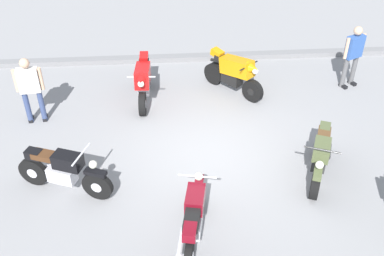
# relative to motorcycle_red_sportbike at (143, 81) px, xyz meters

# --- Properties ---
(ground_plane) EXTENTS (40.00, 40.00, 0.00)m
(ground_plane) POSITION_rel_motorcycle_red_sportbike_xyz_m (1.55, -2.39, -0.59)
(ground_plane) COLOR gray
(curb_edge) EXTENTS (14.00, 0.30, 0.15)m
(curb_edge) POSITION_rel_motorcycle_red_sportbike_xyz_m (1.55, 2.21, -0.52)
(curb_edge) COLOR gray
(curb_edge) RESTS_ON ground
(motorcycle_red_sportbike) EXTENTS (0.70, 1.96, 1.14)m
(motorcycle_red_sportbike) POSITION_rel_motorcycle_red_sportbike_xyz_m (0.00, 0.00, 0.00)
(motorcycle_red_sportbike) COLOR black
(motorcycle_red_sportbike) RESTS_ON ground
(motorcycle_black_cruiser) EXTENTS (1.99, 0.98, 1.09)m
(motorcycle_black_cruiser) POSITION_rel_motorcycle_red_sportbike_xyz_m (-1.56, -3.34, -0.07)
(motorcycle_black_cruiser) COLOR black
(motorcycle_black_cruiser) RESTS_ON ground
(motorcycle_olive_vintage) EXTENTS (0.99, 1.87, 1.07)m
(motorcycle_olive_vintage) POSITION_rel_motorcycle_red_sportbike_xyz_m (3.71, -3.24, -0.11)
(motorcycle_olive_vintage) COLOR black
(motorcycle_olive_vintage) RESTS_ON ground
(motorcycle_maroon_cruiser) EXTENTS (0.80, 2.07, 1.09)m
(motorcycle_maroon_cruiser) POSITION_rel_motorcycle_red_sportbike_xyz_m (0.95, -4.78, -0.07)
(motorcycle_maroon_cruiser) COLOR black
(motorcycle_maroon_cruiser) RESTS_ON ground
(motorcycle_orange_sportbike) EXTENTS (1.43, 1.59, 1.14)m
(motorcycle_orange_sportbike) POSITION_rel_motorcycle_red_sportbike_xyz_m (2.41, 0.26, 0.00)
(motorcycle_orange_sportbike) COLOR black
(motorcycle_orange_sportbike) RESTS_ON ground
(person_in_blue_shirt) EXTENTS (0.64, 0.47, 1.75)m
(person_in_blue_shirt) POSITION_rel_motorcycle_red_sportbike_xyz_m (5.65, 0.38, 0.41)
(person_in_blue_shirt) COLOR #59595B
(person_in_blue_shirt) RESTS_ON ground
(person_in_white_shirt) EXTENTS (0.67, 0.35, 1.74)m
(person_in_white_shirt) POSITION_rel_motorcycle_red_sportbike_xyz_m (-2.65, -0.79, 0.41)
(person_in_white_shirt) COLOR #384772
(person_in_white_shirt) RESTS_ON ground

